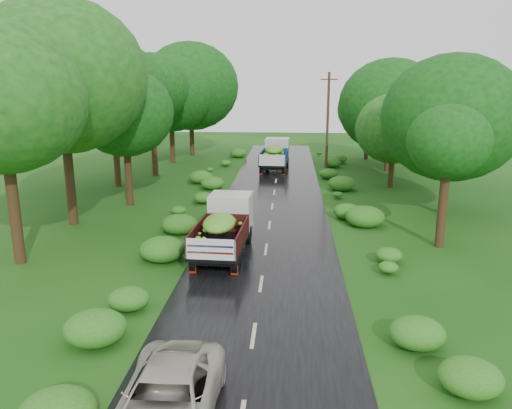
# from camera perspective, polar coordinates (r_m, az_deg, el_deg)

# --- Properties ---
(ground) EXTENTS (120.00, 120.00, 0.00)m
(ground) POSITION_cam_1_polar(r_m,az_deg,el_deg) (15.91, -0.29, -14.77)
(ground) COLOR #0D3F0D
(ground) RESTS_ON ground
(road) EXTENTS (6.50, 80.00, 0.02)m
(road) POSITION_cam_1_polar(r_m,az_deg,el_deg) (20.41, 0.74, -7.95)
(road) COLOR black
(road) RESTS_ON ground
(road_lines) EXTENTS (0.12, 69.60, 0.00)m
(road_lines) POSITION_cam_1_polar(r_m,az_deg,el_deg) (21.34, 0.89, -6.91)
(road_lines) COLOR #BFB78C
(road_lines) RESTS_ON road
(truck_near) EXTENTS (2.28, 5.75, 2.38)m
(truck_near) POSITION_cam_1_polar(r_m,az_deg,el_deg) (22.37, -3.62, -2.35)
(truck_near) COLOR black
(truck_near) RESTS_ON ground
(truck_far) EXTENTS (2.50, 6.15, 2.53)m
(truck_far) POSITION_cam_1_polar(r_m,az_deg,el_deg) (43.39, 2.24, 5.88)
(truck_far) COLOR black
(truck_far) RESTS_ON ground
(car) EXTENTS (2.23, 4.77, 1.32)m
(car) POSITION_cam_1_polar(r_m,az_deg,el_deg) (12.17, -10.16, -21.30)
(car) COLOR #BBB4A7
(car) RESTS_ON road
(utility_pole) EXTENTS (1.44, 0.37, 8.26)m
(utility_pole) POSITION_cam_1_polar(r_m,az_deg,el_deg) (43.95, 8.19, 9.55)
(utility_pole) COLOR #382616
(utility_pole) RESTS_ON ground
(trees_left) EXTENTS (6.76, 35.32, 9.72)m
(trees_left) POSITION_cam_1_polar(r_m,az_deg,el_deg) (37.91, -13.51, 12.43)
(trees_left) COLOR black
(trees_left) RESTS_ON ground
(trees_right) EXTENTS (5.30, 29.45, 7.36)m
(trees_right) POSITION_cam_1_polar(r_m,az_deg,el_deg) (38.46, 16.31, 9.77)
(trees_right) COLOR black
(trees_right) RESTS_ON ground
(shrubs) EXTENTS (11.90, 44.00, 0.70)m
(shrubs) POSITION_cam_1_polar(r_m,az_deg,el_deg) (28.85, 1.72, -0.58)
(shrubs) COLOR #285F16
(shrubs) RESTS_ON ground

